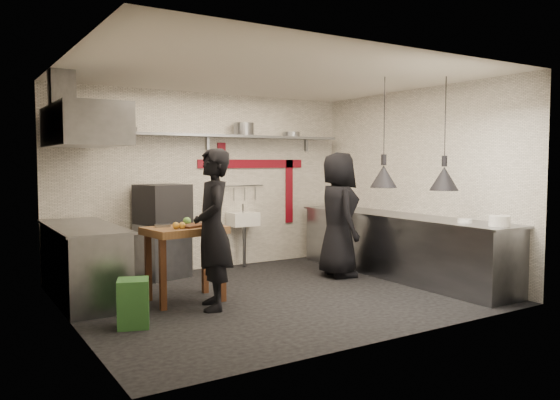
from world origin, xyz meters
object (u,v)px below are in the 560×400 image
oven_stand (163,250)px  combi_oven (163,204)px  prep_table (185,264)px  green_bin (133,303)px  chef_right (338,214)px  chef_left (213,229)px

oven_stand → combi_oven: 0.69m
oven_stand → prep_table: bearing=-113.8°
oven_stand → green_bin: 2.46m
green_bin → chef_right: chef_right is taller
green_bin → prep_table: prep_table is taller
combi_oven → green_bin: size_ratio=1.31×
chef_left → chef_right: (2.36, 0.67, -0.01)m
chef_right → oven_stand: bearing=76.6°
combi_oven → chef_right: (2.26, -1.29, -0.16)m
combi_oven → prep_table: size_ratio=0.71×
chef_right → green_bin: bearing=121.3°
green_bin → chef_right: size_ratio=0.27×
oven_stand → prep_table: (-0.24, -1.48, 0.06)m
combi_oven → prep_table: 1.62m
prep_table → oven_stand: bearing=73.4°
prep_table → combi_oven: bearing=73.1°
oven_stand → chef_left: 2.05m
chef_right → chef_left: bearing=122.4°
oven_stand → combi_oven: size_ratio=1.22×
combi_oven → green_bin: bearing=-131.5°
prep_table → chef_right: size_ratio=0.50×
green_bin → chef_right: 3.55m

